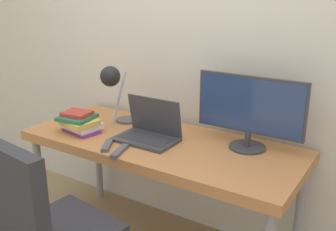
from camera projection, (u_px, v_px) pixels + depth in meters
The scene contains 9 objects.
wall_back at pixel (195, 43), 2.52m from camera, with size 8.00×0.05×2.60m.
desk at pixel (160, 150), 2.38m from camera, with size 1.70×0.69×0.76m.
laptop at pixel (149, 131), 2.36m from camera, with size 0.37×0.24×0.25m.
monitor at pixel (250, 109), 2.18m from camera, with size 0.62×0.21×0.42m.
desk_lamp at pixel (113, 83), 2.50m from camera, with size 0.15×0.29×0.41m.
office_chair at pixel (43, 228), 1.84m from camera, with size 0.62×0.62×1.02m.
book_stack at pixel (79, 122), 2.49m from camera, with size 0.28×0.24×0.13m.
tv_remote at pixel (120, 151), 2.18m from camera, with size 0.09×0.18×0.02m.
media_remote at pixel (107, 146), 2.26m from camera, with size 0.11×0.16×0.02m.
Camera 1 is at (1.22, -1.48, 1.64)m, focal length 42.00 mm.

